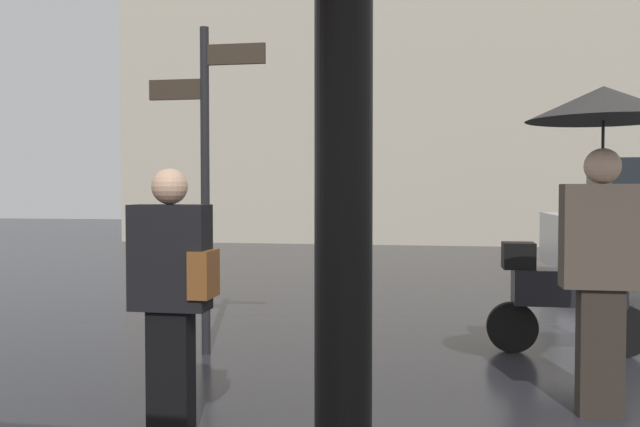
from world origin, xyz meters
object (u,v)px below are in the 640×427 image
(pedestrian_with_umbrella, at_px, (603,165))
(pedestrian_with_bag, at_px, (173,286))
(parked_scooter, at_px, (562,293))
(street_signpost, at_px, (206,157))

(pedestrian_with_umbrella, relative_size, pedestrian_with_bag, 1.34)
(parked_scooter, bearing_deg, pedestrian_with_umbrella, -85.13)
(street_signpost, bearing_deg, pedestrian_with_umbrella, -20.49)
(pedestrian_with_umbrella, height_order, parked_scooter, pedestrian_with_umbrella)
(parked_scooter, bearing_deg, pedestrian_with_bag, -129.22)
(pedestrian_with_umbrella, distance_m, pedestrian_with_bag, 2.85)
(pedestrian_with_umbrella, height_order, pedestrian_with_bag, pedestrian_with_umbrella)
(pedestrian_with_bag, bearing_deg, parked_scooter, 154.00)
(pedestrian_with_umbrella, xyz_separation_m, parked_scooter, (0.07, 1.69, -1.09))
(pedestrian_with_umbrella, height_order, street_signpost, street_signpost)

